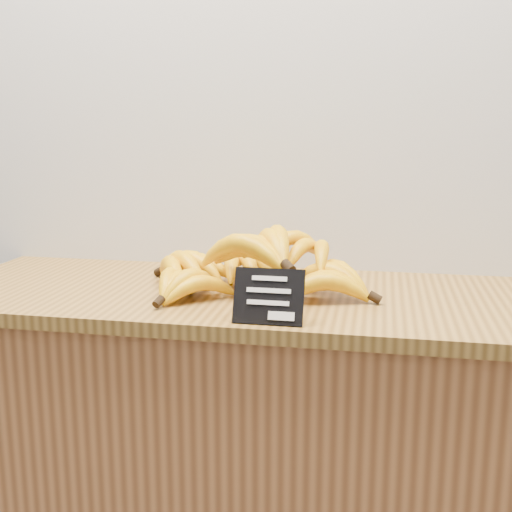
% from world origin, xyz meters
% --- Properties ---
extents(counter, '(1.43, 0.50, 0.90)m').
position_xyz_m(counter, '(0.14, 2.75, 0.45)').
color(counter, '#A46535').
rests_on(counter, ground).
extents(counter_top, '(1.46, 0.54, 0.03)m').
position_xyz_m(counter_top, '(0.14, 2.75, 0.92)').
color(counter_top, olive).
rests_on(counter_top, counter).
extents(chalkboard_sign, '(0.13, 0.04, 0.10)m').
position_xyz_m(chalkboard_sign, '(0.20, 2.53, 0.98)').
color(chalkboard_sign, black).
rests_on(chalkboard_sign, counter_top).
extents(banana_pile, '(0.52, 0.40, 0.13)m').
position_xyz_m(banana_pile, '(0.12, 2.75, 0.98)').
color(banana_pile, '#EAB209').
rests_on(banana_pile, counter_top).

